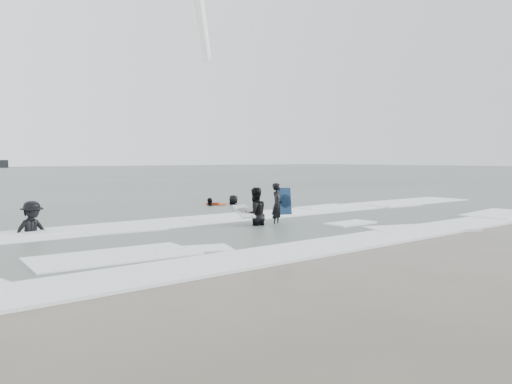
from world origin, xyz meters
TOP-DOWN VIEW (x-y plane):
  - ground at (0.00, 0.00)m, footprint 320.00×320.00m
  - surfer_centre at (-0.18, 3.54)m, footprint 0.66×0.58m
  - surfer_wading at (-1.04, 3.73)m, footprint 1.01×0.83m
  - surfer_breaker at (-7.60, 6.59)m, footprint 1.38×1.04m
  - surfer_right_near at (1.65, 10.79)m, footprint 0.79×1.01m
  - surfer_right_far at (2.91, 10.56)m, footprint 0.97×0.96m
  - surf_foam at (0.00, 3.70)m, footprint 30.03×9.06m
  - bodyboards at (0.27, 6.13)m, footprint 4.29×8.22m

SIDE VIEW (x-z plane):
  - ground at x=0.00m, z-range 0.00..0.00m
  - surfer_centre at x=-0.18m, z-range -0.76..0.76m
  - surfer_wading at x=-1.04m, z-range -0.96..0.96m
  - surfer_breaker at x=-7.60m, z-range -0.95..0.95m
  - surfer_right_near at x=1.65m, z-range -0.80..0.80m
  - surfer_right_far at x=2.91m, z-range -0.84..0.84m
  - surf_foam at x=0.00m, z-range 0.00..0.08m
  - bodyboards at x=0.27m, z-range -0.13..1.12m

